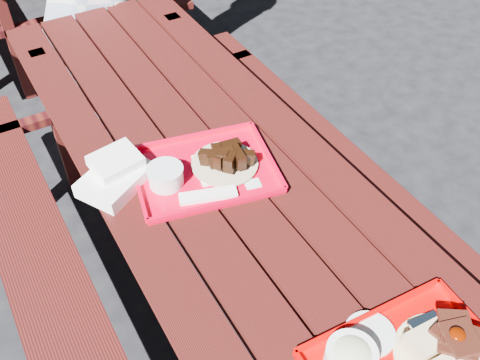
# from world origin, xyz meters

# --- Properties ---
(ground) EXTENTS (60.00, 60.00, 0.00)m
(ground) POSITION_xyz_m (0.00, 0.00, 0.00)
(ground) COLOR black
(ground) RESTS_ON ground
(picnic_table_near) EXTENTS (1.41, 2.40, 0.75)m
(picnic_table_near) POSITION_xyz_m (-0.00, 0.00, 0.56)
(picnic_table_near) COLOR #3F110C
(picnic_table_near) RESTS_ON ground
(far_tray) EXTENTS (0.48, 0.41, 0.07)m
(far_tray) POSITION_xyz_m (-0.05, -0.01, 0.77)
(far_tray) COLOR red
(far_tray) RESTS_ON picnic_table_near
(white_cloth) EXTENTS (0.25, 0.23, 0.08)m
(white_cloth) POSITION_xyz_m (-0.29, 0.09, 0.79)
(white_cloth) COLOR white
(white_cloth) RESTS_ON picnic_table_near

